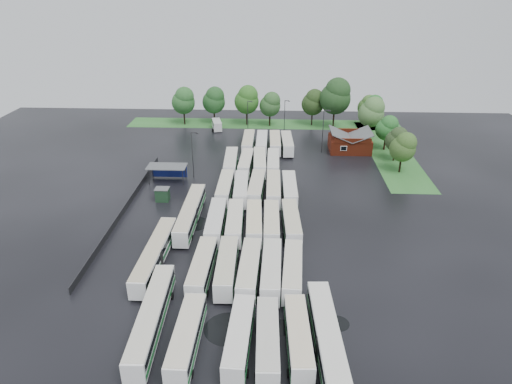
{
  "coord_description": "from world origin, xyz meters",
  "views": [
    {
      "loc": [
        5.57,
        -66.16,
        39.45
      ],
      "look_at": [
        2.0,
        12.0,
        2.5
      ],
      "focal_mm": 32.0,
      "sensor_mm": 36.0,
      "label": 1
    }
  ],
  "objects_px": {
    "brick_building": "(350,143)",
    "artic_bus_west_a": "(152,317)",
    "artic_bus_east": "(328,344)",
    "minibus": "(217,125)"
  },
  "relations": [
    {
      "from": "artic_bus_west_a",
      "to": "minibus",
      "type": "bearing_deg",
      "value": 89.5
    },
    {
      "from": "artic_bus_east",
      "to": "artic_bus_west_a",
      "type": "bearing_deg",
      "value": 167.29
    },
    {
      "from": "brick_building",
      "to": "artic_bus_east",
      "type": "relative_size",
      "value": 0.52
    },
    {
      "from": "artic_bus_east",
      "to": "minibus",
      "type": "relative_size",
      "value": 2.99
    },
    {
      "from": "brick_building",
      "to": "artic_bus_west_a",
      "type": "relative_size",
      "value": 0.55
    },
    {
      "from": "minibus",
      "to": "brick_building",
      "type": "bearing_deg",
      "value": -37.32
    },
    {
      "from": "artic_bus_west_a",
      "to": "minibus",
      "type": "height_order",
      "value": "artic_bus_west_a"
    },
    {
      "from": "artic_bus_east",
      "to": "brick_building",
      "type": "bearing_deg",
      "value": 77.13
    },
    {
      "from": "brick_building",
      "to": "artic_bus_east",
      "type": "xyz_separation_m",
      "value": [
        -12.08,
        -69.37,
        0.1
      ]
    },
    {
      "from": "brick_building",
      "to": "minibus",
      "type": "height_order",
      "value": "brick_building"
    }
  ]
}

